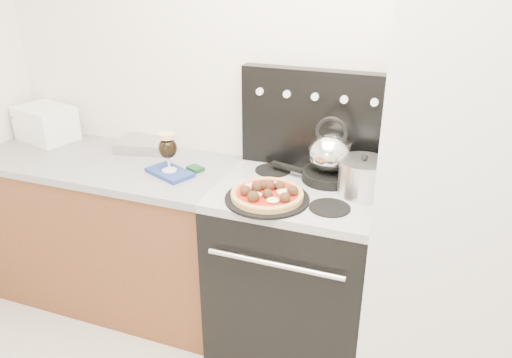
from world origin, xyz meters
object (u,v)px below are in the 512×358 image
at_px(oven_mitt, 170,173).
at_px(skillet, 329,176).
at_px(toaster_oven, 46,123).
at_px(beer_glass, 168,152).
at_px(stock_pot, 362,178).
at_px(base_cabinet, 115,234).
at_px(fridge, 459,209).
at_px(stove_body, 296,273).
at_px(pizza, 267,193).
at_px(pizza_pan, 267,199).
at_px(tea_kettle, 330,149).

distance_m(oven_mitt, skillet, 0.80).
relative_size(toaster_oven, beer_glass, 1.59).
bearing_deg(stock_pot, beer_glass, -175.88).
height_order(base_cabinet, stock_pot, stock_pot).
bearing_deg(fridge, stove_body, 177.95).
distance_m(oven_mitt, pizza, 0.59).
bearing_deg(skillet, base_cabinet, -174.81).
xyz_separation_m(pizza_pan, tea_kettle, (0.21, 0.30, 0.15)).
height_order(fridge, toaster_oven, fridge).
bearing_deg(base_cabinet, beer_glass, -7.56).
xyz_separation_m(toaster_oven, pizza, (1.51, -0.34, -0.05)).
bearing_deg(pizza_pan, toaster_oven, 167.29).
bearing_deg(base_cabinet, pizza, -10.86).
bearing_deg(oven_mitt, skillet, 12.16).
height_order(pizza_pan, skillet, skillet).
height_order(pizza, skillet, pizza).
xyz_separation_m(fridge, beer_glass, (-1.37, -0.01, 0.07)).
xyz_separation_m(stove_body, beer_glass, (-0.67, -0.03, 0.58)).
bearing_deg(pizza, oven_mitt, 166.66).
bearing_deg(beer_glass, skillet, 12.16).
bearing_deg(stock_pot, skillet, 150.37).
height_order(base_cabinet, pizza, pizza).
xyz_separation_m(fridge, pizza_pan, (-0.80, -0.14, -0.02)).
bearing_deg(stock_pot, stove_body, -172.76).
bearing_deg(tea_kettle, beer_glass, -178.20).
relative_size(toaster_oven, pizza, 0.99).
height_order(skillet, tea_kettle, tea_kettle).
relative_size(toaster_oven, pizza_pan, 0.85).
bearing_deg(toaster_oven, fridge, 9.68).
relative_size(pizza_pan, pizza, 1.17).
bearing_deg(skillet, pizza_pan, -124.65).
bearing_deg(pizza_pan, oven_mitt, 166.66).
bearing_deg(toaster_oven, base_cabinet, -1.73).
distance_m(base_cabinet, tea_kettle, 1.38).
height_order(stove_body, stock_pot, stock_pot).
xyz_separation_m(base_cabinet, beer_glass, (0.44, -0.06, 0.59)).
bearing_deg(pizza, base_cabinet, 169.14).
height_order(beer_glass, pizza_pan, beer_glass).
distance_m(beer_glass, stock_pot, 0.96).
relative_size(pizza, stock_pot, 1.50).
bearing_deg(stove_body, beer_glass, -177.20).
xyz_separation_m(oven_mitt, stock_pot, (0.95, 0.07, 0.09)).
height_order(oven_mitt, beer_glass, beer_glass).
height_order(base_cabinet, stove_body, stove_body).
bearing_deg(fridge, oven_mitt, -179.68).
distance_m(skillet, tea_kettle, 0.14).
xyz_separation_m(oven_mitt, skillet, (0.78, 0.17, 0.03)).
relative_size(fridge, toaster_oven, 5.92).
relative_size(skillet, tea_kettle, 1.14).
xyz_separation_m(fridge, tea_kettle, (-0.59, 0.16, 0.13)).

